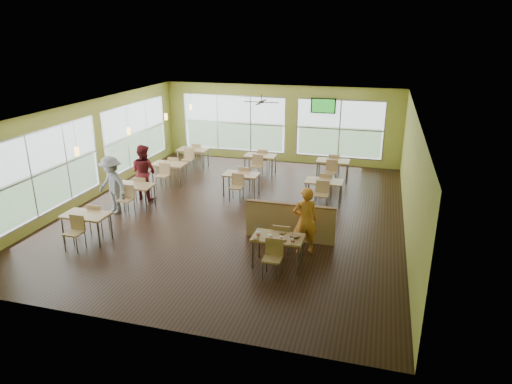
% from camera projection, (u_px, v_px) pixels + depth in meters
% --- Properties ---
extents(room, '(12.00, 12.04, 3.20)m').
position_uv_depth(room, '(236.00, 162.00, 13.63)').
color(room, black).
rests_on(room, ground).
extents(window_bays, '(9.24, 10.24, 2.38)m').
position_uv_depth(window_bays, '(194.00, 138.00, 17.13)').
color(window_bays, white).
rests_on(window_bays, room).
extents(main_table, '(1.22, 1.52, 0.87)m').
position_uv_depth(main_table, '(278.00, 241.00, 10.73)').
color(main_table, tan).
rests_on(main_table, floor).
extents(half_wall_divider, '(2.40, 0.14, 1.04)m').
position_uv_depth(half_wall_divider, '(290.00, 222.00, 12.08)').
color(half_wall_divider, tan).
rests_on(half_wall_divider, floor).
extents(dining_tables, '(6.92, 8.72, 0.87)m').
position_uv_depth(dining_tables, '(222.00, 173.00, 15.77)').
color(dining_tables, tan).
rests_on(dining_tables, floor).
extents(pendant_lights, '(0.11, 7.31, 0.86)m').
position_uv_depth(pendant_lights, '(148.00, 124.00, 14.76)').
color(pendant_lights, '#2D2119').
rests_on(pendant_lights, ceiling).
extents(ceiling_fan, '(1.25, 1.25, 0.29)m').
position_uv_depth(ceiling_fan, '(261.00, 102.00, 15.90)').
color(ceiling_fan, '#2D2119').
rests_on(ceiling_fan, ceiling).
extents(tv_backwall, '(1.00, 0.07, 0.60)m').
position_uv_depth(tv_backwall, '(323.00, 106.00, 18.24)').
color(tv_backwall, black).
rests_on(tv_backwall, wall_back).
extents(man_plaid, '(0.75, 0.64, 1.74)m').
position_uv_depth(man_plaid, '(305.00, 221.00, 11.28)').
color(man_plaid, '#EC541A').
rests_on(man_plaid, floor).
extents(patron_maroon, '(1.03, 0.89, 1.84)m').
position_uv_depth(patron_maroon, '(144.00, 172.00, 14.96)').
color(patron_maroon, maroon).
rests_on(patron_maroon, floor).
extents(patron_grey, '(1.32, 1.05, 1.78)m').
position_uv_depth(patron_grey, '(112.00, 185.00, 13.81)').
color(patron_grey, slate).
rests_on(patron_grey, floor).
extents(cup_blue, '(0.10, 0.10, 0.38)m').
position_uv_depth(cup_blue, '(258.00, 234.00, 10.64)').
color(cup_blue, white).
rests_on(cup_blue, main_table).
extents(cup_yellow, '(0.10, 0.10, 0.38)m').
position_uv_depth(cup_yellow, '(270.00, 237.00, 10.49)').
color(cup_yellow, white).
rests_on(cup_yellow, main_table).
extents(cup_red_near, '(0.08, 0.08, 0.31)m').
position_uv_depth(cup_red_near, '(281.00, 238.00, 10.46)').
color(cup_red_near, white).
rests_on(cup_red_near, main_table).
extents(cup_red_far, '(0.08, 0.08, 0.30)m').
position_uv_depth(cup_red_far, '(292.00, 241.00, 10.36)').
color(cup_red_far, white).
rests_on(cup_red_far, main_table).
extents(food_basket, '(0.24, 0.24, 0.05)m').
position_uv_depth(food_basket, '(295.00, 236.00, 10.65)').
color(food_basket, black).
rests_on(food_basket, main_table).
extents(ketchup_cup, '(0.06, 0.06, 0.02)m').
position_uv_depth(ketchup_cup, '(294.00, 241.00, 10.43)').
color(ketchup_cup, maroon).
rests_on(ketchup_cup, main_table).
extents(wrapper_left, '(0.18, 0.17, 0.04)m').
position_uv_depth(wrapper_left, '(255.00, 239.00, 10.53)').
color(wrapper_left, '#A17F4E').
rests_on(wrapper_left, main_table).
extents(wrapper_mid, '(0.20, 0.18, 0.04)m').
position_uv_depth(wrapper_mid, '(282.00, 233.00, 10.85)').
color(wrapper_mid, '#A17F4E').
rests_on(wrapper_mid, main_table).
extents(wrapper_right, '(0.15, 0.13, 0.03)m').
position_uv_depth(wrapper_right, '(284.00, 240.00, 10.47)').
color(wrapper_right, '#A17F4E').
rests_on(wrapper_right, main_table).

